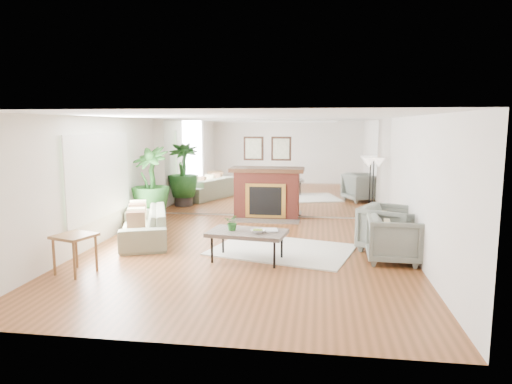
# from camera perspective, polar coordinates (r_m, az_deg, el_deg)

# --- Properties ---
(ground) EXTENTS (7.00, 7.00, 0.00)m
(ground) POSITION_cam_1_polar(r_m,az_deg,el_deg) (8.40, -1.35, -7.79)
(ground) COLOR brown
(ground) RESTS_ON ground
(wall_left) EXTENTS (0.02, 7.00, 2.50)m
(wall_left) POSITION_cam_1_polar(r_m,az_deg,el_deg) (9.12, -20.26, 1.00)
(wall_left) COLOR white
(wall_left) RESTS_ON ground
(wall_right) EXTENTS (0.02, 7.00, 2.50)m
(wall_right) POSITION_cam_1_polar(r_m,az_deg,el_deg) (8.20, 19.70, 0.26)
(wall_right) COLOR white
(wall_right) RESTS_ON ground
(wall_back) EXTENTS (6.00, 0.02, 2.50)m
(wall_back) POSITION_cam_1_polar(r_m,az_deg,el_deg) (11.57, 1.45, 2.99)
(wall_back) COLOR white
(wall_back) RESTS_ON ground
(mirror_panel) EXTENTS (5.40, 0.04, 2.40)m
(mirror_panel) POSITION_cam_1_polar(r_m,az_deg,el_deg) (11.56, 1.44, 2.98)
(mirror_panel) COLOR silver
(mirror_panel) RESTS_ON wall_back
(window_panel) EXTENTS (0.04, 2.40, 1.50)m
(window_panel) POSITION_cam_1_polar(r_m,az_deg,el_deg) (9.44, -18.99, 1.92)
(window_panel) COLOR #B2E09E
(window_panel) RESTS_ON wall_left
(fireplace) EXTENTS (1.85, 0.83, 2.05)m
(fireplace) POSITION_cam_1_polar(r_m,az_deg,el_deg) (11.42, 1.31, -0.07)
(fireplace) COLOR maroon
(fireplace) RESTS_ON ground
(area_rug) EXTENTS (2.89, 2.38, 0.03)m
(area_rug) POSITION_cam_1_polar(r_m,az_deg,el_deg) (8.66, 3.29, -7.21)
(area_rug) COLOR white
(area_rug) RESTS_ON ground
(coffee_table) EXTENTS (1.41, 0.94, 0.53)m
(coffee_table) POSITION_cam_1_polar(r_m,az_deg,el_deg) (7.89, -1.09, -5.23)
(coffee_table) COLOR #6A5D54
(coffee_table) RESTS_ON ground
(sofa) EXTENTS (1.60, 2.40, 0.65)m
(sofa) POSITION_cam_1_polar(r_m,az_deg,el_deg) (9.59, -13.86, -3.98)
(sofa) COLOR gray
(sofa) RESTS_ON ground
(armchair_back) EXTENTS (1.25, 1.24, 0.86)m
(armchair_back) POSITION_cam_1_polar(r_m,az_deg,el_deg) (8.89, 16.16, -4.37)
(armchair_back) COLOR gray
(armchair_back) RESTS_ON ground
(armchair_front) EXTENTS (0.91, 0.89, 0.80)m
(armchair_front) POSITION_cam_1_polar(r_m,az_deg,el_deg) (8.21, 16.85, -5.65)
(armchair_front) COLOR gray
(armchair_front) RESTS_ON ground
(side_table) EXTENTS (0.70, 0.70, 0.63)m
(side_table) POSITION_cam_1_polar(r_m,az_deg,el_deg) (7.77, -21.73, -5.70)
(side_table) COLOR brown
(side_table) RESTS_ON ground
(potted_ficus) EXTENTS (1.11, 1.11, 1.84)m
(potted_ficus) POSITION_cam_1_polar(r_m,az_deg,el_deg) (10.93, -13.05, 1.04)
(potted_ficus) COLOR black
(potted_ficus) RESTS_ON ground
(floor_lamp) EXTENTS (0.51, 0.28, 1.56)m
(floor_lamp) POSITION_cam_1_polar(r_m,az_deg,el_deg) (11.17, 14.49, 2.95)
(floor_lamp) COLOR black
(floor_lamp) RESTS_ON ground
(tabletop_plant) EXTENTS (0.30, 0.28, 0.29)m
(tabletop_plant) POSITION_cam_1_polar(r_m,az_deg,el_deg) (7.91, -2.92, -3.80)
(tabletop_plant) COLOR #2F6A27
(tabletop_plant) RESTS_ON coffee_table
(fruit_bowl) EXTENTS (0.28, 0.28, 0.06)m
(fruit_bowl) POSITION_cam_1_polar(r_m,az_deg,el_deg) (7.75, 0.23, -4.90)
(fruit_bowl) COLOR brown
(fruit_bowl) RESTS_ON coffee_table
(book) EXTENTS (0.27, 0.33, 0.02)m
(book) POSITION_cam_1_polar(r_m,az_deg,el_deg) (7.90, 1.17, -4.81)
(book) COLOR brown
(book) RESTS_ON coffee_table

